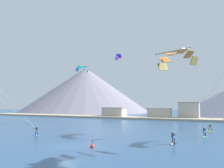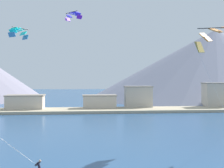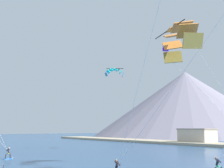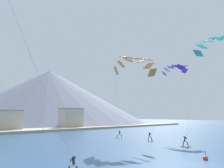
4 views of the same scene
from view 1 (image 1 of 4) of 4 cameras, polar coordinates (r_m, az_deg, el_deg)
name	(u,v)px [view 1 (image 1 of 4)]	position (r m, az deg, el deg)	size (l,w,h in m)	color
ground_plane	(68,146)	(30.35, -11.42, -15.70)	(400.00, 400.00, 0.00)	navy
kitesurfer_near_lead	(204,134)	(40.75, 22.92, -11.95)	(0.77, 1.79, 1.76)	#33B266
kitesurfer_near_trail	(173,140)	(32.21, 15.58, -14.00)	(0.66, 1.77, 1.80)	black
kitesurfer_mid_center	(37,133)	(42.15, -18.98, -11.90)	(1.05, 1.76, 1.73)	#337FDB
kitesurfer_far_left	(210,129)	(49.35, 24.13, -10.77)	(1.50, 1.53, 1.68)	yellow
parafoil_kite_far_left	(176,57)	(42.08, 16.44, 6.76)	(8.70, 10.92, 14.32)	olive
parafoil_kite_distant_high_outer	(118,56)	(66.66, 1.60, 7.30)	(3.26, 3.58, 1.45)	purple
parafoil_kite_distant_low_drift	(82,68)	(64.39, -7.76, 4.07)	(2.65, 4.00, 1.68)	teal
race_marker_buoy	(92,146)	(29.14, -5.18, -15.91)	(0.56, 0.56, 1.02)	red
shoreline_strip	(166,119)	(83.05, 13.96, -8.77)	(180.00, 10.00, 0.70)	tan
shore_building_harbour_front	(114,112)	(92.26, 0.58, -7.45)	(9.61, 5.55, 4.27)	beige
shore_building_promenade_mid	(189,111)	(85.82, 19.47, -6.61)	(7.46, 4.43, 6.36)	#B7AD9E
shore_building_quay_west	(159,113)	(86.20, 12.28, -7.53)	(8.93, 4.28, 4.12)	beige
mountain_peak_west_ridge	(85,90)	(159.84, -6.98, -1.55)	(91.56, 91.56, 32.10)	gray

